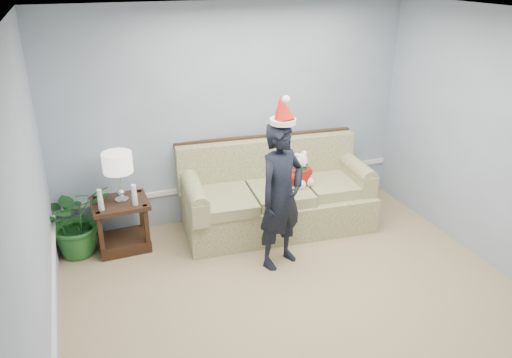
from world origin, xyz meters
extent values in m
cube|color=tan|center=(0.00, 0.00, -0.01)|extent=(4.50, 5.00, 0.02)
cube|color=white|center=(0.00, 0.00, 2.71)|extent=(4.50, 5.00, 0.02)
cube|color=#99AAC3|center=(0.00, 2.51, 1.35)|extent=(4.50, 0.02, 2.70)
cube|color=#99AAC3|center=(-2.26, 0.00, 1.35)|extent=(0.02, 5.00, 2.70)
cube|color=white|center=(0.00, 2.48, 0.45)|extent=(4.48, 0.03, 0.06)
cube|color=white|center=(-2.23, 0.00, 0.45)|extent=(0.03, 4.98, 0.06)
cube|color=#5A6A32|center=(0.36, 1.96, 0.22)|extent=(2.38, 1.18, 0.44)
cube|color=#5A6A32|center=(-0.35, 1.90, 0.50)|extent=(0.74, 0.84, 0.13)
cube|color=#5A6A32|center=(0.36, 1.90, 0.50)|extent=(0.74, 0.84, 0.13)
cube|color=#5A6A32|center=(1.08, 1.90, 0.50)|extent=(0.74, 0.84, 0.13)
cube|color=#5A6A32|center=(0.36, 2.33, 0.75)|extent=(2.31, 0.41, 0.61)
cube|color=#301E11|center=(0.36, 2.41, 1.05)|extent=(2.30, 0.26, 0.05)
cube|color=#5A6A32|center=(-0.69, 1.96, 0.57)|extent=(0.28, 1.00, 0.26)
cube|color=#5A6A32|center=(1.42, 1.96, 0.57)|extent=(0.28, 1.00, 0.26)
cube|color=#351D13|center=(-1.51, 2.11, 0.58)|extent=(0.63, 0.54, 0.05)
cube|color=#351D13|center=(-1.51, 2.11, 0.07)|extent=(0.57, 0.47, 0.14)
cube|color=#351D13|center=(-1.77, 1.91, 0.30)|extent=(0.05, 0.05, 0.60)
cube|color=#351D13|center=(-1.26, 1.91, 0.30)|extent=(0.05, 0.05, 0.60)
cube|color=#351D13|center=(-1.77, 2.32, 0.30)|extent=(0.05, 0.05, 0.60)
cube|color=#351D13|center=(-1.26, 2.32, 0.30)|extent=(0.05, 0.05, 0.60)
cylinder|color=silver|center=(-1.49, 2.11, 0.62)|extent=(0.15, 0.15, 0.03)
sphere|color=silver|center=(-1.49, 2.11, 0.71)|extent=(0.09, 0.09, 0.09)
cylinder|color=silver|center=(-1.49, 2.11, 0.85)|extent=(0.02, 0.02, 0.33)
cylinder|color=beige|center=(-1.49, 2.11, 1.07)|extent=(0.33, 0.33, 0.23)
cylinder|color=silver|center=(-1.72, 1.97, 0.67)|extent=(0.06, 0.06, 0.13)
cylinder|color=white|center=(-1.72, 1.97, 0.79)|extent=(0.05, 0.05, 0.11)
cylinder|color=silver|center=(-1.36, 1.97, 0.67)|extent=(0.06, 0.06, 0.13)
cylinder|color=white|center=(-1.36, 1.97, 0.79)|extent=(0.05, 0.05, 0.11)
imported|color=#226127|center=(-2.00, 2.19, 0.42)|extent=(0.94, 0.89, 0.85)
imported|color=black|center=(0.07, 1.19, 0.81)|extent=(0.70, 0.59, 1.62)
cylinder|color=white|center=(0.07, 1.19, 1.64)|extent=(0.31, 0.31, 0.05)
cone|color=red|center=(0.07, 1.22, 1.77)|extent=(0.27, 0.32, 0.31)
sphere|color=white|center=(0.07, 1.12, 1.88)|extent=(0.08, 0.08, 0.08)
sphere|color=white|center=(0.63, 1.91, 0.69)|extent=(0.25, 0.25, 0.25)
cylinder|color=red|center=(0.63, 1.91, 0.69)|extent=(0.33, 0.33, 0.18)
cylinder|color=#1A6A30|center=(0.63, 1.91, 0.79)|extent=(0.22, 0.22, 0.03)
sphere|color=white|center=(0.56, 1.80, 0.62)|extent=(0.11, 0.11, 0.11)
sphere|color=white|center=(0.70, 1.80, 0.62)|extent=(0.11, 0.11, 0.11)
sphere|color=white|center=(0.63, 1.90, 0.88)|extent=(0.18, 0.18, 0.18)
sphere|color=black|center=(0.63, 1.80, 0.86)|extent=(0.02, 0.02, 0.02)
sphere|color=white|center=(0.57, 1.91, 0.96)|extent=(0.07, 0.07, 0.07)
sphere|color=white|center=(0.69, 1.91, 0.96)|extent=(0.07, 0.07, 0.07)
camera|label=1|loc=(-1.84, -3.17, 3.09)|focal=35.00mm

